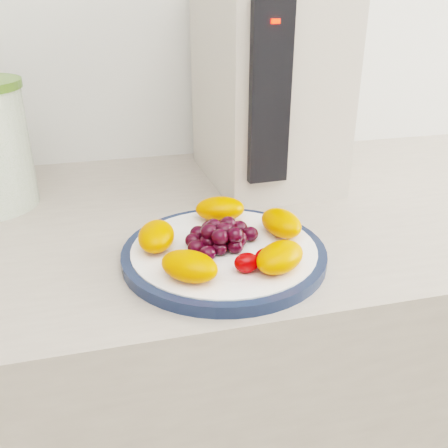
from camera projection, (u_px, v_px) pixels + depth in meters
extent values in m
cube|color=#A49688|center=(195.00, 424.00, 0.97)|extent=(3.50, 0.60, 0.90)
cube|color=#8F774F|center=(196.00, 435.00, 0.98)|extent=(3.48, 0.58, 0.84)
cylinder|color=#14203B|center=(224.00, 254.00, 0.64)|extent=(0.26, 0.26, 0.01)
cylinder|color=white|center=(224.00, 253.00, 0.64)|extent=(0.24, 0.24, 0.02)
cube|color=#BEB2A4|center=(266.00, 81.00, 0.85)|extent=(0.21, 0.28, 0.35)
cube|color=black|center=(269.00, 95.00, 0.71)|extent=(0.06, 0.02, 0.26)
cube|color=#FF0C05|center=(275.00, 21.00, 0.66)|extent=(0.01, 0.01, 0.01)
ellipsoid|color=#FD5800|center=(281.00, 223.00, 0.66)|extent=(0.06, 0.08, 0.03)
ellipsoid|color=#FD5800|center=(220.00, 209.00, 0.71)|extent=(0.08, 0.06, 0.03)
ellipsoid|color=#FD5800|center=(156.00, 236.00, 0.63)|extent=(0.06, 0.08, 0.03)
ellipsoid|color=#FD5800|center=(189.00, 266.00, 0.56)|extent=(0.08, 0.08, 0.03)
ellipsoid|color=#FD5800|center=(280.00, 257.00, 0.58)|extent=(0.08, 0.08, 0.03)
ellipsoid|color=black|center=(224.00, 240.00, 0.63)|extent=(0.02, 0.02, 0.02)
ellipsoid|color=black|center=(239.00, 239.00, 0.64)|extent=(0.02, 0.02, 0.02)
ellipsoid|color=black|center=(228.00, 234.00, 0.65)|extent=(0.02, 0.02, 0.02)
ellipsoid|color=black|center=(213.00, 235.00, 0.64)|extent=(0.02, 0.02, 0.02)
ellipsoid|color=black|center=(208.00, 242.00, 0.63)|extent=(0.02, 0.02, 0.02)
ellipsoid|color=black|center=(220.00, 248.00, 0.61)|extent=(0.02, 0.02, 0.02)
ellipsoid|color=black|center=(235.00, 246.00, 0.62)|extent=(0.02, 0.02, 0.02)
ellipsoid|color=black|center=(250.00, 234.00, 0.65)|extent=(0.02, 0.02, 0.02)
ellipsoid|color=black|center=(239.00, 228.00, 0.66)|extent=(0.02, 0.02, 0.02)
ellipsoid|color=black|center=(224.00, 226.00, 0.67)|extent=(0.02, 0.02, 0.02)
ellipsoid|color=black|center=(210.00, 228.00, 0.66)|extent=(0.02, 0.02, 0.02)
ellipsoid|color=black|center=(198.00, 233.00, 0.65)|extent=(0.02, 0.02, 0.02)
ellipsoid|color=black|center=(193.00, 241.00, 0.63)|extent=(0.02, 0.02, 0.02)
ellipsoid|color=black|center=(196.00, 248.00, 0.61)|extent=(0.02, 0.02, 0.02)
ellipsoid|color=black|center=(207.00, 253.00, 0.60)|extent=(0.02, 0.02, 0.02)
ellipsoid|color=black|center=(224.00, 230.00, 0.63)|extent=(0.02, 0.02, 0.02)
ellipsoid|color=black|center=(228.00, 224.00, 0.64)|extent=(0.02, 0.02, 0.02)
ellipsoid|color=black|center=(214.00, 226.00, 0.64)|extent=(0.02, 0.02, 0.02)
ellipsoid|color=black|center=(209.00, 232.00, 0.62)|extent=(0.02, 0.02, 0.02)
ellipsoid|color=black|center=(220.00, 237.00, 0.61)|extent=(0.02, 0.02, 0.02)
ellipsoid|color=black|center=(235.00, 235.00, 0.61)|extent=(0.02, 0.02, 0.02)
ellipsoid|color=#D90000|center=(247.00, 263.00, 0.58)|extent=(0.03, 0.03, 0.02)
ellipsoid|color=#D90000|center=(266.00, 257.00, 0.59)|extent=(0.04, 0.03, 0.02)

